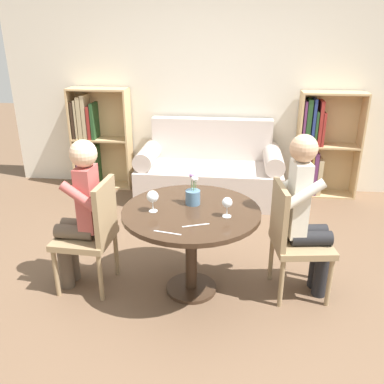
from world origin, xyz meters
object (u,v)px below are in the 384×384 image
at_px(couch, 210,173).
at_px(chair_left, 93,231).
at_px(chair_right, 293,236).
at_px(person_right, 307,214).
at_px(flower_vase, 193,195).
at_px(bookshelf_left, 95,140).
at_px(wine_glass_right, 227,203).
at_px(bookshelf_right, 319,148).
at_px(wine_glass_left, 153,197).
at_px(person_left, 80,212).

height_order(couch, chair_left, couch).
bearing_deg(chair_right, person_right, -84.54).
xyz_separation_m(chair_right, flower_vase, (-0.76, 0.04, 0.28)).
xyz_separation_m(bookshelf_left, person_right, (2.35, -2.11, 0.06)).
height_order(bookshelf_left, wine_glass_right, bookshelf_left).
bearing_deg(wine_glass_right, couch, 97.45).
height_order(bookshelf_right, person_right, person_right).
bearing_deg(person_right, couch, 16.49).
xyz_separation_m(bookshelf_left, wine_glass_left, (1.23, -2.25, 0.21)).
xyz_separation_m(wine_glass_left, flower_vase, (0.28, 0.16, -0.04)).
relative_size(couch, chair_right, 1.88).
height_order(chair_left, wine_glass_right, chair_left).
height_order(chair_left, chair_right, same).
height_order(person_right, flower_vase, person_right).
distance_m(person_left, person_right, 1.70).
bearing_deg(wine_glass_left, person_right, 7.20).
xyz_separation_m(chair_left, chair_right, (1.52, 0.09, 0.00)).
bearing_deg(flower_vase, couch, 90.10).
bearing_deg(chair_left, wine_glass_right, 89.35).
relative_size(person_left, wine_glass_right, 8.33).
xyz_separation_m(couch, chair_left, (-0.76, -1.96, 0.18)).
height_order(bookshelf_left, flower_vase, bookshelf_left).
distance_m(chair_left, chair_right, 1.52).
height_order(bookshelf_right, wine_glass_left, bookshelf_right).
xyz_separation_m(person_left, wine_glass_left, (0.58, -0.04, 0.17)).
bearing_deg(flower_vase, bookshelf_left, 125.74).
distance_m(wine_glass_left, wine_glass_right, 0.54).
bearing_deg(wine_glass_left, couch, 82.17).
bearing_deg(chair_left, bookshelf_left, -158.87).
bearing_deg(flower_vase, wine_glass_left, -149.30).
xyz_separation_m(chair_right, wine_glass_left, (-1.03, -0.12, 0.32)).
relative_size(bookshelf_right, wine_glass_left, 7.92).
relative_size(couch, flower_vase, 6.82).
relative_size(person_right, wine_glass_right, 8.75).
bearing_deg(wine_glass_right, person_right, 16.18).
xyz_separation_m(couch, wine_glass_left, (-0.27, -1.99, 0.50)).
bearing_deg(chair_left, bookshelf_right, 139.83).
bearing_deg(couch, flower_vase, -89.90).
height_order(couch, person_left, person_left).
relative_size(person_left, flower_vase, 4.88).
height_order(person_left, person_right, person_right).
height_order(bookshelf_right, chair_right, bookshelf_right).
distance_m(person_right, wine_glass_left, 1.14).
bearing_deg(person_left, chair_right, 95.60).
xyz_separation_m(couch, person_right, (0.85, -1.85, 0.36)).
distance_m(chair_left, person_left, 0.18).
xyz_separation_m(couch, chair_right, (0.76, -1.87, 0.18)).
bearing_deg(flower_vase, chair_right, -3.30).
xyz_separation_m(chair_left, wine_glass_left, (0.49, -0.03, 0.32)).
distance_m(person_left, flower_vase, 0.87).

